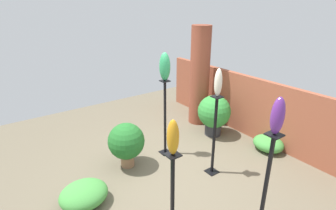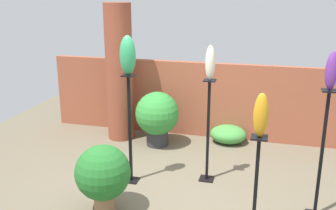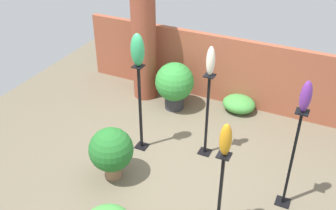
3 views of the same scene
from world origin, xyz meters
name	(u,v)px [view 1 (image 1 of 3)]	position (x,y,z in m)	size (l,w,h in m)	color
ground_plane	(175,170)	(0.00, 0.00, 0.00)	(8.00, 8.00, 0.00)	#6B604C
brick_wall_back	(256,109)	(0.00, 2.23, 0.68)	(5.60, 0.12, 1.36)	#9E5138
brick_pillar	(200,76)	(-1.35, 1.75, 1.19)	(0.47, 0.47, 2.38)	brown
pedestal_amber	(172,202)	(1.13, -0.90, 0.58)	(0.20, 0.20, 1.25)	black
pedestal_ivory	(214,139)	(0.42, 0.52, 0.67)	(0.20, 0.20, 1.45)	black
pedestal_jade	(165,121)	(-0.60, 0.21, 0.71)	(0.20, 0.20, 1.53)	black
pedestal_violet	(264,196)	(1.83, -0.06, 0.72)	(0.20, 0.20, 1.55)	black
art_vase_amber	(173,137)	(1.13, -0.90, 1.47)	(0.14, 0.14, 0.43)	orange
art_vase_ivory	(218,83)	(0.42, 0.52, 1.68)	(0.13, 0.12, 0.46)	beige
art_vase_jade	(165,67)	(-0.60, 0.21, 1.78)	(0.21, 0.19, 0.51)	#2D9356
art_vase_violet	(278,116)	(1.83, -0.06, 1.76)	(0.14, 0.15, 0.42)	#6B2D8C
potted_plant_walkway_edge	(126,142)	(-0.64, -0.62, 0.50)	(0.67, 0.67, 0.85)	#936B4C
potted_plant_front_right	(214,113)	(-0.61, 1.57, 0.53)	(0.74, 0.74, 0.94)	#2D2D33
foliage_bed_east	(84,194)	(-0.13, -1.62, 0.17)	(0.66, 0.72, 0.33)	#479942
foliage_bed_center	(268,143)	(0.56, 1.98, 0.16)	(0.63, 0.54, 0.31)	#479942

